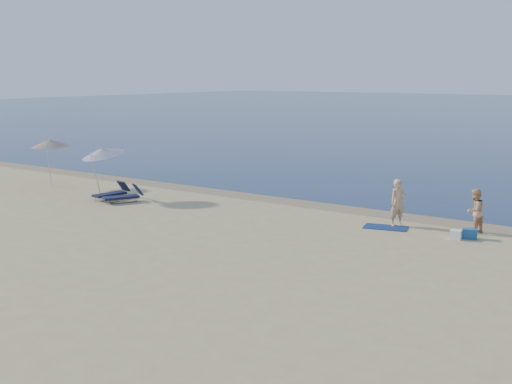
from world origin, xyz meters
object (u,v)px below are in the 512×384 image
Objects in this scene: blue_cooler at (470,234)px; person_right at (475,211)px; person_left at (398,203)px; umbrella_near at (102,152)px.

person_right is at bearing 83.51° from blue_cooler.
blue_cooler is at bearing -63.19° from person_left.
umbrella_near reaches higher than blue_cooler.
person_left is 1.10× the size of person_right.
person_left is 2.74m from person_right.
person_left is at bearing 158.40° from blue_cooler.
blue_cooler is at bearing 23.50° from umbrella_near.
person_left reaches higher than person_right.
person_right is at bearing -45.07° from person_left.
blue_cooler is (0.13, -0.87, -0.63)m from person_right.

